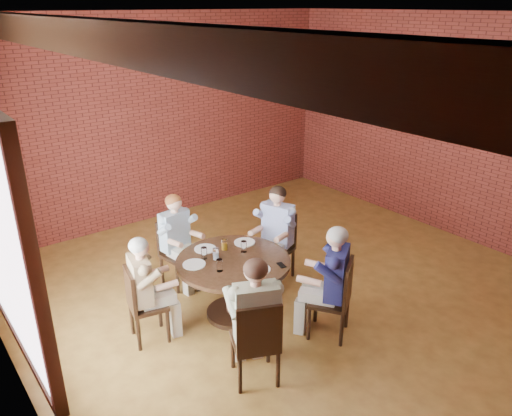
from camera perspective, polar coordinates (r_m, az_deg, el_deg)
floor at (r=6.52m, az=5.18°, el=-10.13°), size 7.00×7.00×0.00m
ceiling at (r=5.51m, az=6.48°, el=21.26°), size 7.00×7.00×0.00m
wall_back at (r=8.58m, az=-10.62°, el=9.93°), size 7.00×0.00×7.00m
wall_left at (r=4.40m, az=-27.02°, el=-4.32°), size 0.00×7.00×7.00m
wall_right at (r=8.29m, az=22.59°, el=8.18°), size 0.00×7.00×7.00m
ceiling_beam at (r=4.21m, az=-19.88°, el=18.07°), size 0.22×6.90×0.26m
window at (r=4.80m, az=-27.12°, el=-2.88°), size 0.10×2.16×2.36m
dining_table at (r=5.90m, az=-2.58°, el=-7.83°), size 1.33×1.33×0.75m
chair_a at (r=6.74m, az=2.57°, el=-3.98°), size 0.54×0.54×0.93m
diner_a at (r=6.61m, az=2.25°, el=-3.06°), size 0.78×0.72×1.32m
chair_b at (r=6.68m, az=-9.25°, el=-4.65°), size 0.45×0.45×0.90m
diner_b at (r=6.56m, az=-8.92°, el=-3.77°), size 0.57×0.66×1.26m
chair_c at (r=5.65m, az=-13.02°, el=-10.46°), size 0.46×0.46×0.89m
diner_c at (r=5.59m, az=-12.40°, el=-9.13°), size 0.67×0.59×1.25m
chair_d at (r=4.93m, az=0.09°, el=-14.83°), size 0.58×0.58×0.95m
diner_d at (r=4.90m, az=-0.15°, el=-12.70°), size 0.77×0.83×1.35m
chair_e at (r=5.65m, az=9.27°, el=-9.90°), size 0.59×0.59×0.93m
diner_e at (r=5.58m, az=8.51°, el=-8.41°), size 0.80×0.83×1.33m
plate_a at (r=6.18m, az=-1.31°, el=-3.95°), size 0.26×0.26×0.01m
plate_b at (r=6.05m, az=-5.84°, el=-4.66°), size 0.26×0.26×0.01m
plate_c at (r=5.72m, az=-7.08°, el=-6.41°), size 0.26×0.26×0.01m
plate_d at (r=5.58m, az=0.33°, el=-7.01°), size 0.26×0.26×0.01m
glass_a at (r=5.93m, az=-1.40°, el=-4.43°), size 0.07×0.07×0.14m
glass_b at (r=5.99m, az=-3.63°, el=-4.18°), size 0.07×0.07×0.14m
glass_c at (r=5.82m, az=-5.96°, el=-5.13°), size 0.07×0.07×0.14m
glass_d at (r=5.78m, az=-4.62°, el=-5.26°), size 0.07×0.07×0.14m
glass_e at (r=5.55m, az=-4.20°, el=-6.53°), size 0.07×0.07×0.14m
glass_f at (r=5.46m, az=-0.89°, el=-6.97°), size 0.07×0.07×0.14m
smartphone at (r=5.68m, az=2.91°, el=-6.52°), size 0.09×0.14×0.01m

